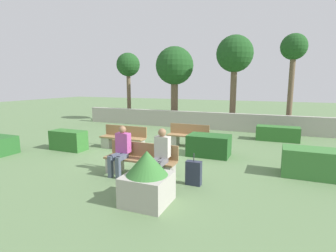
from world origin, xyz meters
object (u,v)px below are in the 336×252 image
(planter_corner_left, at_px, (147,178))
(tree_leftmost, at_px, (128,66))
(tree_center_right, at_px, (235,56))
(bench_left_side, at_px, (123,140))
(person_seated_woman, at_px, (121,148))
(bench_right_side, at_px, (188,138))
(bench_front, at_px, (140,163))
(tree_center_left, at_px, (175,67))
(suitcase, at_px, (194,173))
(tree_rightmost, at_px, (294,52))
(person_seated_man, at_px, (161,152))

(planter_corner_left, xyz_separation_m, tree_leftmost, (-6.65, 10.37, 2.99))
(tree_center_right, bearing_deg, bench_left_side, -115.73)
(bench_left_side, distance_m, person_seated_woman, 2.89)
(bench_right_side, distance_m, planter_corner_left, 5.14)
(bench_front, distance_m, planter_corner_left, 1.76)
(tree_center_right, bearing_deg, tree_center_left, 177.43)
(planter_corner_left, relative_size, tree_center_left, 0.24)
(tree_leftmost, bearing_deg, bench_right_side, -42.18)
(bench_right_side, bearing_deg, tree_center_right, 70.89)
(planter_corner_left, bearing_deg, suitcase, 65.91)
(bench_right_side, xyz_separation_m, tree_center_left, (-2.60, 5.21, 3.09))
(suitcase, distance_m, tree_rightmost, 9.70)
(person_seated_man, relative_size, person_seated_woman, 1.01)
(person_seated_man, height_order, suitcase, person_seated_man)
(planter_corner_left, xyz_separation_m, suitcase, (0.59, 1.33, -0.25))
(tree_center_left, bearing_deg, bench_front, -74.49)
(tree_center_right, bearing_deg, tree_rightmost, -2.75)
(tree_leftmost, height_order, tree_center_left, tree_center_left)
(person_seated_woman, height_order, tree_leftmost, tree_leftmost)
(bench_front, distance_m, tree_leftmost, 11.04)
(person_seated_man, xyz_separation_m, tree_rightmost, (3.25, 8.67, 3.23))
(planter_corner_left, bearing_deg, bench_left_side, 128.21)
(bench_right_side, distance_m, tree_leftmost, 8.51)
(tree_center_left, bearing_deg, person_seated_woman, -77.84)
(bench_right_side, height_order, person_seated_woman, person_seated_woman)
(person_seated_woman, relative_size, tree_rightmost, 0.27)
(suitcase, xyz_separation_m, tree_center_left, (-4.00, 8.96, 3.11))
(bench_front, bearing_deg, person_seated_man, -12.04)
(bench_right_side, height_order, tree_rightmost, tree_rightmost)
(planter_corner_left, distance_m, tree_center_right, 10.68)
(bench_left_side, distance_m, person_seated_man, 3.64)
(bench_front, bearing_deg, tree_center_left, 105.51)
(person_seated_man, xyz_separation_m, tree_leftmost, (-6.36, 9.05, 2.79))
(bench_left_side, distance_m, tree_rightmost, 9.33)
(tree_center_left, xyz_separation_m, tree_rightmost, (6.37, -0.29, 0.56))
(person_seated_man, bearing_deg, tree_rightmost, 69.46)
(tree_center_left, bearing_deg, tree_rightmost, -2.65)
(planter_corner_left, xyz_separation_m, tree_rightmost, (2.96, 9.99, 3.42))
(planter_corner_left, distance_m, tree_center_left, 11.21)
(bench_right_side, relative_size, tree_leftmost, 0.37)
(bench_right_side, height_order, planter_corner_left, planter_corner_left)
(person_seated_man, distance_m, tree_center_right, 9.38)
(person_seated_man, height_order, tree_center_left, tree_center_left)
(suitcase, bearing_deg, person_seated_woman, -179.61)
(tree_leftmost, height_order, tree_center_right, tree_center_right)
(suitcase, bearing_deg, tree_center_right, 93.12)
(bench_left_side, xyz_separation_m, tree_rightmost, (5.92, 6.24, 3.64))
(planter_corner_left, relative_size, tree_rightmost, 0.23)
(tree_center_right, bearing_deg, bench_front, -97.03)
(person_seated_woman, bearing_deg, person_seated_man, 0.10)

